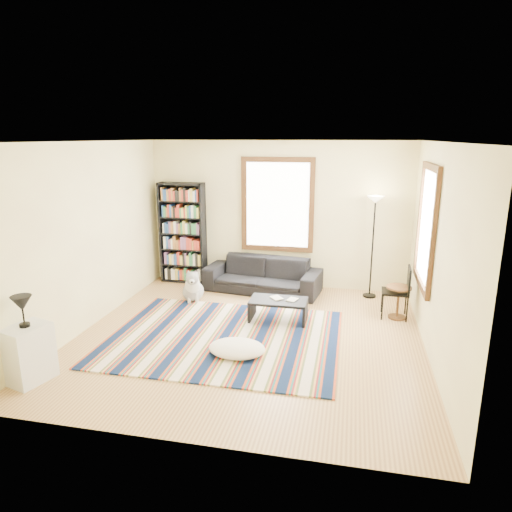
% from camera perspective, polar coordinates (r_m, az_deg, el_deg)
% --- Properties ---
extents(floor, '(5.00, 5.00, 0.10)m').
position_cam_1_polar(floor, '(6.88, -0.88, -10.35)').
color(floor, tan).
rests_on(floor, ground).
extents(ceiling, '(5.00, 5.00, 0.10)m').
position_cam_1_polar(ceiling, '(6.23, -0.99, 14.58)').
color(ceiling, white).
rests_on(ceiling, floor).
extents(wall_back, '(5.00, 0.10, 2.80)m').
position_cam_1_polar(wall_back, '(8.86, 2.77, 5.18)').
color(wall_back, '#F9F3A8').
rests_on(wall_back, floor).
extents(wall_front, '(5.00, 0.10, 2.80)m').
position_cam_1_polar(wall_front, '(4.06, -9.03, -6.62)').
color(wall_front, '#F9F3A8').
rests_on(wall_front, floor).
extents(wall_left, '(0.10, 5.00, 2.80)m').
position_cam_1_polar(wall_left, '(7.39, -20.61, 2.33)').
color(wall_left, '#F9F3A8').
rests_on(wall_left, floor).
extents(wall_right, '(0.10, 5.00, 2.80)m').
position_cam_1_polar(wall_right, '(6.35, 22.10, 0.28)').
color(wall_right, '#F9F3A8').
rests_on(wall_right, floor).
extents(window_back, '(1.20, 0.06, 1.60)m').
position_cam_1_polar(window_back, '(8.75, 2.70, 6.39)').
color(window_back, white).
rests_on(window_back, wall_back).
extents(window_right, '(0.06, 1.20, 1.60)m').
position_cam_1_polar(window_right, '(7.07, 20.56, 3.47)').
color(window_right, white).
rests_on(window_right, wall_right).
extents(rug, '(3.33, 2.66, 0.02)m').
position_cam_1_polar(rug, '(6.82, -3.98, -10.09)').
color(rug, '#0B1A3A').
rests_on(rug, floor).
extents(sofa, '(2.26, 1.13, 0.63)m').
position_cam_1_polar(sofa, '(8.66, 0.82, -2.39)').
color(sofa, black).
rests_on(sofa, floor).
extents(bookshelf, '(0.90, 0.30, 2.00)m').
position_cam_1_polar(bookshelf, '(9.20, -9.14, 2.84)').
color(bookshelf, black).
rests_on(bookshelf, floor).
extents(coffee_table, '(0.94, 0.59, 0.36)m').
position_cam_1_polar(coffee_table, '(7.33, 2.81, -6.80)').
color(coffee_table, black).
rests_on(coffee_table, floor).
extents(book_a, '(0.26, 0.25, 0.02)m').
position_cam_1_polar(book_a, '(7.28, 2.04, -5.35)').
color(book_a, beige).
rests_on(book_a, coffee_table).
extents(book_b, '(0.19, 0.23, 0.01)m').
position_cam_1_polar(book_b, '(7.29, 4.06, -5.37)').
color(book_b, beige).
rests_on(book_b, coffee_table).
extents(floor_cushion, '(0.80, 0.62, 0.19)m').
position_cam_1_polar(floor_cushion, '(6.28, -2.40, -11.45)').
color(floor_cushion, white).
rests_on(floor_cushion, floor).
extents(floor_lamp, '(0.40, 0.40, 1.86)m').
position_cam_1_polar(floor_lamp, '(8.46, 14.35, 1.02)').
color(floor_lamp, black).
rests_on(floor_lamp, floor).
extents(side_table, '(0.49, 0.49, 0.54)m').
position_cam_1_polar(side_table, '(7.75, 17.31, -5.55)').
color(side_table, '#4D2C13').
rests_on(side_table, floor).
extents(folding_chair, '(0.43, 0.42, 0.86)m').
position_cam_1_polar(folding_chair, '(7.73, 17.00, -4.32)').
color(folding_chair, black).
rests_on(folding_chair, floor).
extents(white_cabinet, '(0.50, 0.58, 0.70)m').
position_cam_1_polar(white_cabinet, '(6.20, -26.54, -10.87)').
color(white_cabinet, silver).
rests_on(white_cabinet, floor).
extents(table_lamp, '(0.27, 0.27, 0.38)m').
position_cam_1_polar(table_lamp, '(6.00, -27.13, -6.19)').
color(table_lamp, black).
rests_on(table_lamp, white_cabinet).
extents(dog, '(0.58, 0.69, 0.59)m').
position_cam_1_polar(dog, '(8.24, -7.88, -3.61)').
color(dog, '#A8A8A8').
rests_on(dog, floor).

